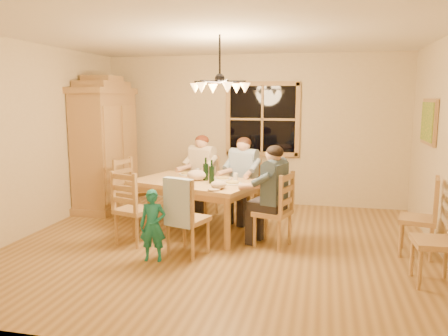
% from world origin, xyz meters
% --- Properties ---
extents(floor, '(5.50, 5.50, 0.00)m').
position_xyz_m(floor, '(0.00, 0.00, 0.00)').
color(floor, olive).
rests_on(floor, ground).
extents(ceiling, '(5.50, 5.00, 0.02)m').
position_xyz_m(ceiling, '(0.00, 0.00, 2.70)').
color(ceiling, white).
rests_on(ceiling, wall_back).
extents(wall_back, '(5.50, 0.02, 2.70)m').
position_xyz_m(wall_back, '(0.00, 2.50, 1.35)').
color(wall_back, beige).
rests_on(wall_back, floor).
extents(wall_left, '(0.02, 5.00, 2.70)m').
position_xyz_m(wall_left, '(-2.75, 0.00, 1.35)').
color(wall_left, beige).
rests_on(wall_left, floor).
extents(window, '(1.30, 0.06, 1.30)m').
position_xyz_m(window, '(0.20, 2.47, 1.55)').
color(window, black).
rests_on(window, wall_back).
extents(painting, '(0.06, 0.78, 0.64)m').
position_xyz_m(painting, '(2.71, 1.20, 1.60)').
color(painting, '#A67A48').
rests_on(painting, wall_right).
extents(chandelier, '(0.77, 0.68, 0.71)m').
position_xyz_m(chandelier, '(-0.00, 0.00, 2.08)').
color(chandelier, black).
rests_on(chandelier, ceiling).
extents(armoire, '(0.66, 1.40, 2.30)m').
position_xyz_m(armoire, '(-2.42, 1.54, 1.06)').
color(armoire, '#A67A48').
rests_on(armoire, floor).
extents(dining_table, '(1.97, 1.53, 0.76)m').
position_xyz_m(dining_table, '(-0.47, 0.49, 0.66)').
color(dining_table, tan).
rests_on(dining_table, floor).
extents(chair_far_left, '(0.55, 0.53, 0.99)m').
position_xyz_m(chair_far_left, '(-0.64, 1.40, 0.30)').
color(chair_far_left, '#B1864E').
rests_on(chair_far_left, floor).
extents(chair_far_right, '(0.55, 0.53, 0.99)m').
position_xyz_m(chair_far_right, '(0.09, 1.17, 0.30)').
color(chair_far_right, '#B1864E').
rests_on(chair_far_right, floor).
extents(chair_near_left, '(0.55, 0.53, 0.99)m').
position_xyz_m(chair_near_left, '(-1.13, -0.16, 0.30)').
color(chair_near_left, '#B1864E').
rests_on(chair_near_left, floor).
extents(chair_near_right, '(0.55, 0.53, 0.99)m').
position_xyz_m(chair_near_right, '(-0.30, -0.42, 0.30)').
color(chair_near_right, '#B1864E').
rests_on(chair_near_right, floor).
extents(chair_end_left, '(0.53, 0.55, 0.99)m').
position_xyz_m(chair_end_left, '(-1.62, 0.85, 0.30)').
color(chair_end_left, '#B1864E').
rests_on(chair_end_left, floor).
extents(chair_end_right, '(0.53, 0.55, 0.99)m').
position_xyz_m(chair_end_right, '(0.68, 0.13, 0.30)').
color(chair_end_right, '#B1864E').
rests_on(chair_end_right, floor).
extents(adult_woman, '(0.49, 0.51, 0.87)m').
position_xyz_m(adult_woman, '(-0.64, 1.40, 0.84)').
color(adult_woman, beige).
rests_on(adult_woman, floor).
extents(adult_plaid_man, '(0.49, 0.51, 0.87)m').
position_xyz_m(adult_plaid_man, '(0.09, 1.17, 0.84)').
color(adult_plaid_man, '#325A8A').
rests_on(adult_plaid_man, floor).
extents(adult_slate_man, '(0.51, 0.49, 0.87)m').
position_xyz_m(adult_slate_man, '(0.68, 0.13, 0.84)').
color(adult_slate_man, '#3D5062').
rests_on(adult_slate_man, floor).
extents(towel, '(0.39, 0.21, 0.58)m').
position_xyz_m(towel, '(-0.36, -0.60, 0.70)').
color(towel, '#B0C9EE').
rests_on(towel, chair_near_right).
extents(wine_bottle_a, '(0.08, 0.08, 0.33)m').
position_xyz_m(wine_bottle_a, '(-0.34, 0.55, 0.93)').
color(wine_bottle_a, black).
rests_on(wine_bottle_a, dining_table).
extents(wine_bottle_b, '(0.08, 0.08, 0.33)m').
position_xyz_m(wine_bottle_b, '(-0.20, 0.35, 0.93)').
color(wine_bottle_b, black).
rests_on(wine_bottle_b, dining_table).
extents(plate_woman, '(0.26, 0.26, 0.02)m').
position_xyz_m(plate_woman, '(-0.74, 0.92, 0.77)').
color(plate_woman, white).
rests_on(plate_woman, dining_table).
extents(plate_plaid, '(0.26, 0.26, 0.02)m').
position_xyz_m(plate_plaid, '(-0.12, 0.66, 0.77)').
color(plate_plaid, white).
rests_on(plate_plaid, dining_table).
extents(plate_slate, '(0.26, 0.26, 0.02)m').
position_xyz_m(plate_slate, '(0.09, 0.36, 0.77)').
color(plate_slate, white).
rests_on(plate_slate, dining_table).
extents(wine_glass_a, '(0.06, 0.06, 0.14)m').
position_xyz_m(wine_glass_a, '(-0.52, 0.74, 0.83)').
color(wine_glass_a, silver).
rests_on(wine_glass_a, dining_table).
extents(wine_glass_b, '(0.06, 0.06, 0.14)m').
position_xyz_m(wine_glass_b, '(0.11, 0.47, 0.83)').
color(wine_glass_b, silver).
rests_on(wine_glass_b, dining_table).
extents(cap, '(0.20, 0.20, 0.11)m').
position_xyz_m(cap, '(-0.02, 0.01, 0.82)').
color(cap, tan).
rests_on(cap, dining_table).
extents(napkin, '(0.21, 0.19, 0.03)m').
position_xyz_m(napkin, '(-0.66, 0.32, 0.78)').
color(napkin, slate).
rests_on(napkin, dining_table).
extents(cloth_bundle, '(0.28, 0.22, 0.15)m').
position_xyz_m(cloth_bundle, '(-0.47, 0.52, 0.84)').
color(cloth_bundle, tan).
rests_on(cloth_bundle, dining_table).
extents(child, '(0.34, 0.25, 0.86)m').
position_xyz_m(child, '(-0.65, -0.70, 0.43)').
color(child, '#1B7C75').
rests_on(child, floor).
extents(chair_spare_front, '(0.43, 0.45, 0.99)m').
position_xyz_m(chair_spare_front, '(2.45, -0.68, 0.30)').
color(chair_spare_front, '#B1864E').
rests_on(chair_spare_front, floor).
extents(chair_spare_back, '(0.50, 0.52, 0.99)m').
position_xyz_m(chair_spare_back, '(2.45, 0.20, 0.30)').
color(chair_spare_back, '#B1864E').
rests_on(chair_spare_back, floor).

